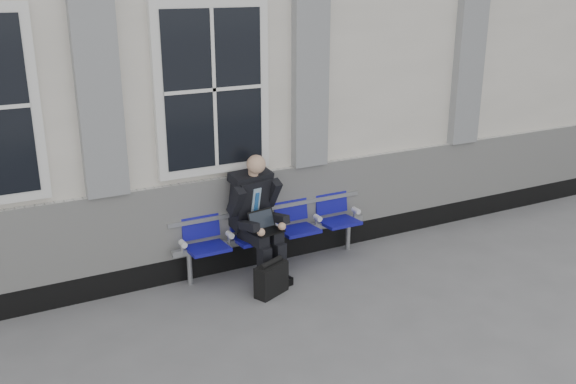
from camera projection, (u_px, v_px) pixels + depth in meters
ground at (241, 334)px, 6.50m from camera, size 70.00×70.00×0.00m
station_building at (133, 71)px, 8.70m from camera, size 14.40×4.40×4.49m
bench at (273, 224)px, 7.89m from camera, size 2.60×0.47×0.91m
businessman at (256, 212)px, 7.57m from camera, size 0.66×0.88×1.50m
briefcase at (271, 278)px, 7.26m from camera, size 0.45×0.33×0.42m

